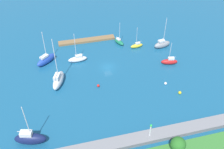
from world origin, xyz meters
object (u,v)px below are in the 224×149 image
(sailboat_blue_inner_mooring, at_px, (46,60))
(harbor_beacon, at_px, (151,129))
(park_tree_center, at_px, (178,144))
(pier_dock, at_px, (87,40))
(sailboat_navy_far_south, at_px, (30,138))
(mooring_buoy_red, at_px, (98,86))
(sailboat_yellow_far_north, at_px, (137,45))
(sailboat_gray_outer_mooring, at_px, (162,44))
(sailboat_white_by_breakwater, at_px, (58,80))
(sailboat_white_center_basin, at_px, (78,59))
(mooring_buoy_white, at_px, (166,83))
(mooring_buoy_yellow, at_px, (180,93))
(sailboat_red_near_pier, at_px, (169,61))
(sailboat_green_west_end, at_px, (119,42))

(sailboat_blue_inner_mooring, bearing_deg, harbor_beacon, -99.70)
(park_tree_center, bearing_deg, pier_dock, -78.68)
(harbor_beacon, height_order, sailboat_navy_far_south, sailboat_navy_far_south)
(mooring_buoy_red, bearing_deg, sailboat_yellow_far_north, -135.56)
(harbor_beacon, relative_size, sailboat_blue_inner_mooring, 0.33)
(sailboat_yellow_far_north, height_order, sailboat_gray_outer_mooring, sailboat_gray_outer_mooring)
(sailboat_gray_outer_mooring, bearing_deg, sailboat_white_by_breakwater, -173.60)
(sailboat_white_center_basin, relative_size, sailboat_yellow_far_north, 1.29)
(mooring_buoy_white, xyz_separation_m, mooring_buoy_yellow, (-2.30, 4.69, 0.03))
(sailboat_blue_inner_mooring, distance_m, mooring_buoy_yellow, 43.27)
(park_tree_center, relative_size, sailboat_white_by_breakwater, 0.35)
(sailboat_blue_inner_mooring, xyz_separation_m, sailboat_navy_far_south, (4.95, 30.82, 0.19))
(park_tree_center, height_order, sailboat_white_by_breakwater, sailboat_white_by_breakwater)
(sailboat_white_by_breakwater, bearing_deg, sailboat_blue_inner_mooring, 35.17)
(harbor_beacon, relative_size, sailboat_red_near_pier, 0.47)
(sailboat_white_center_basin, distance_m, sailboat_red_near_pier, 30.10)
(sailboat_yellow_far_north, xyz_separation_m, mooring_buoy_yellow, (-4.15, 25.90, -0.38))
(sailboat_white_center_basin, bearing_deg, sailboat_white_by_breakwater, 52.40)
(sailboat_blue_inner_mooring, relative_size, mooring_buoy_yellow, 12.80)
(park_tree_center, xyz_separation_m, sailboat_blue_inner_mooring, (25.68, -42.52, -3.36))
(park_tree_center, height_order, sailboat_green_west_end, sailboat_green_west_end)
(pier_dock, bearing_deg, mooring_buoy_red, 87.75)
(mooring_buoy_yellow, bearing_deg, sailboat_white_center_basin, -41.26)
(harbor_beacon, height_order, sailboat_red_near_pier, sailboat_red_near_pier)
(sailboat_green_west_end, bearing_deg, harbor_beacon, -28.72)
(sailboat_white_center_basin, height_order, mooring_buoy_white, sailboat_white_center_basin)
(sailboat_yellow_far_north, distance_m, mooring_buoy_white, 21.30)
(sailboat_gray_outer_mooring, bearing_deg, mooring_buoy_yellow, -111.20)
(pier_dock, distance_m, sailboat_yellow_far_north, 18.70)
(sailboat_gray_outer_mooring, height_order, mooring_buoy_white, sailboat_gray_outer_mooring)
(sailboat_green_west_end, height_order, sailboat_red_near_pier, sailboat_green_west_end)
(pier_dock, distance_m, sailboat_blue_inner_mooring, 18.31)
(sailboat_green_west_end, height_order, mooring_buoy_white, sailboat_green_west_end)
(pier_dock, bearing_deg, mooring_buoy_white, 121.79)
(harbor_beacon, xyz_separation_m, mooring_buoy_yellow, (-13.80, -12.15, -2.85))
(sailboat_blue_inner_mooring, bearing_deg, mooring_buoy_yellow, -74.97)
(sailboat_green_west_end, height_order, sailboat_white_by_breakwater, sailboat_white_by_breakwater)
(mooring_buoy_red, distance_m, mooring_buoy_yellow, 23.42)
(pier_dock, distance_m, sailboat_white_by_breakwater, 25.09)
(pier_dock, distance_m, sailboat_green_west_end, 12.05)
(park_tree_center, xyz_separation_m, mooring_buoy_white, (-7.89, -23.02, -4.36))
(sailboat_green_west_end, bearing_deg, sailboat_blue_inner_mooring, -100.81)
(sailboat_green_west_end, bearing_deg, sailboat_yellow_far_north, 30.96)
(sailboat_yellow_far_north, height_order, sailboat_red_near_pier, sailboat_yellow_far_north)
(park_tree_center, bearing_deg, sailboat_navy_far_south, -20.91)
(park_tree_center, xyz_separation_m, sailboat_white_by_breakwater, (22.66, -30.86, -3.08))
(sailboat_blue_inner_mooring, relative_size, sailboat_gray_outer_mooring, 0.99)
(sailboat_yellow_far_north, relative_size, sailboat_gray_outer_mooring, 0.70)
(sailboat_gray_outer_mooring, bearing_deg, park_tree_center, -119.61)
(pier_dock, bearing_deg, sailboat_white_center_basin, 66.93)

